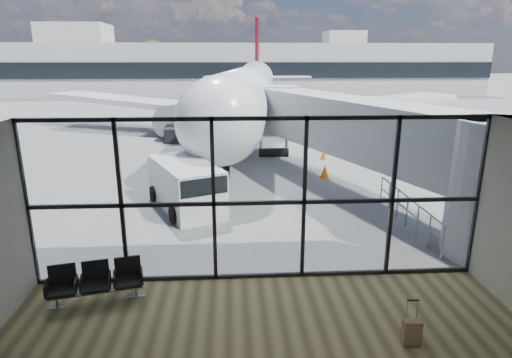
{
  "coord_description": "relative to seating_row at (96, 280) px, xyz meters",
  "views": [
    {
      "loc": [
        -0.72,
        -10.71,
        5.92
      ],
      "look_at": [
        0.09,
        3.0,
        2.0
      ],
      "focal_mm": 30.0,
      "sensor_mm": 36.0,
      "label": 1
    }
  ],
  "objects": [
    {
      "name": "apron_railing",
      "position": [
        9.75,
        4.41,
        0.16
      ],
      "size": [
        0.06,
        5.46,
        1.11
      ],
      "color": "gray",
      "rests_on": "ground"
    },
    {
      "name": "service_van",
      "position": [
        1.61,
        6.73,
        0.41
      ],
      "size": [
        3.51,
        4.74,
        1.89
      ],
      "rotation": [
        0.0,
        0.0,
        0.42
      ],
      "color": "silver",
      "rests_on": "ground"
    },
    {
      "name": "glass_curtain_wall",
      "position": [
        4.15,
        0.91,
        1.69
      ],
      "size": [
        12.1,
        0.12,
        4.5
      ],
      "color": "white",
      "rests_on": "ground"
    },
    {
      "name": "jet_bridge",
      "position": [
        9.05,
        7.98,
        2.2
      ],
      "size": [
        8.0,
        16.5,
        4.33
      ],
      "color": "#A4A7AA",
      "rests_on": "ground"
    },
    {
      "name": "tree_5",
      "position": [
        -10.85,
        72.91,
        5.31
      ],
      "size": [
        6.27,
        6.27,
        9.03
      ],
      "color": "#382619",
      "rests_on": "ground"
    },
    {
      "name": "far_terminal",
      "position": [
        3.56,
        62.88,
        3.65
      ],
      "size": [
        80.0,
        12.2,
        11.0
      ],
      "color": "#A6A6A1",
      "rests_on": "ground"
    },
    {
      "name": "traffic_cone_c",
      "position": [
        8.98,
        15.05,
        -0.3
      ],
      "size": [
        0.39,
        0.39,
        0.56
      ],
      "color": "orange",
      "rests_on": "ground"
    },
    {
      "name": "traffic_cone_a",
      "position": [
        3.17,
        14.71,
        -0.28
      ],
      "size": [
        0.42,
        0.42,
        0.6
      ],
      "color": "orange",
      "rests_on": "ground"
    },
    {
      "name": "tree_4",
      "position": [
        -16.85,
        72.91,
        4.69
      ],
      "size": [
        5.61,
        5.61,
        8.07
      ],
      "color": "#382619",
      "rests_on": "ground"
    },
    {
      "name": "airliner",
      "position": [
        4.84,
        26.36,
        2.58
      ],
      "size": [
        34.38,
        39.97,
        10.31
      ],
      "rotation": [
        0.0,
        0.0,
        -0.11
      ],
      "color": "silver",
      "rests_on": "ground"
    },
    {
      "name": "tree_1",
      "position": [
        -34.85,
        72.91,
        4.69
      ],
      "size": [
        5.61,
        5.61,
        8.07
      ],
      "color": "#382619",
      "rests_on": "ground"
    },
    {
      "name": "lounge_shell",
      "position": [
        4.15,
        -3.89,
        2.09
      ],
      "size": [
        12.02,
        8.01,
        4.51
      ],
      "color": "brown",
      "rests_on": "ground"
    },
    {
      "name": "tree_2",
      "position": [
        -28.85,
        72.91,
        5.31
      ],
      "size": [
        6.27,
        6.27,
        9.03
      ],
      "color": "#382619",
      "rests_on": "ground"
    },
    {
      "name": "seating_row",
      "position": [
        0.0,
        0.0,
        0.0
      ],
      "size": [
        2.29,
        1.09,
        1.01
      ],
      "rotation": [
        0.0,
        0.0,
        0.22
      ],
      "color": "gray",
      "rests_on": "ground"
    },
    {
      "name": "traffic_cone_b",
      "position": [
        8.15,
        10.92,
        -0.24
      ],
      "size": [
        0.47,
        0.47,
        0.68
      ],
      "color": "#D45A0B",
      "rests_on": "ground"
    },
    {
      "name": "suitcase",
      "position": [
        7.19,
        -2.19,
        -0.25
      ],
      "size": [
        0.39,
        0.3,
        1.02
      ],
      "rotation": [
        0.0,
        0.0,
        -0.07
      ],
      "color": "brown",
      "rests_on": "ground"
    },
    {
      "name": "tree_3",
      "position": [
        -22.85,
        72.91,
        4.07
      ],
      "size": [
        4.95,
        4.95,
        7.12
      ],
      "color": "#382619",
      "rests_on": "ground"
    },
    {
      "name": "ground",
      "position": [
        4.15,
        40.91,
        -0.56
      ],
      "size": [
        220.0,
        220.0,
        0.0
      ],
      "primitive_type": "plane",
      "color": "slate",
      "rests_on": "ground"
    },
    {
      "name": "belt_loader",
      "position": [
        -0.73,
        21.83,
        0.04
      ],
      "size": [
        1.76,
        3.96,
        1.78
      ],
      "rotation": [
        0.0,
        0.0,
        0.08
      ],
      "color": "black",
      "rests_on": "ground"
    }
  ]
}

